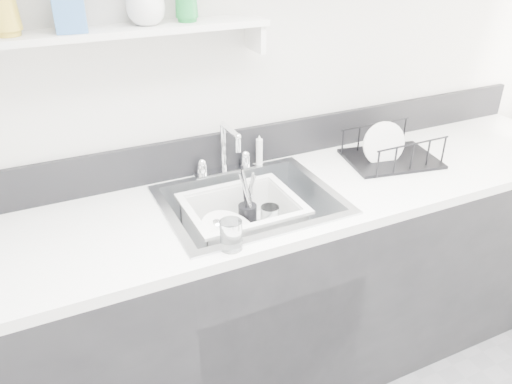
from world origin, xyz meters
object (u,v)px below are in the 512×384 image
counter_run (251,297)px  sink (250,221)px  dish_rack (392,146)px  wash_tub (242,221)px

counter_run → sink: (0.00, 0.00, 0.37)m
counter_run → dish_rack: (0.70, 0.06, 0.53)m
sink → dish_rack: dish_rack is taller
counter_run → wash_tub: size_ratio=7.63×
dish_rack → counter_run: bearing=-164.2°
counter_run → wash_tub: counter_run is taller
sink → dish_rack: (0.70, 0.06, 0.16)m
counter_run → dish_rack: 0.88m
wash_tub → dish_rack: size_ratio=1.11×
counter_run → sink: 0.37m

